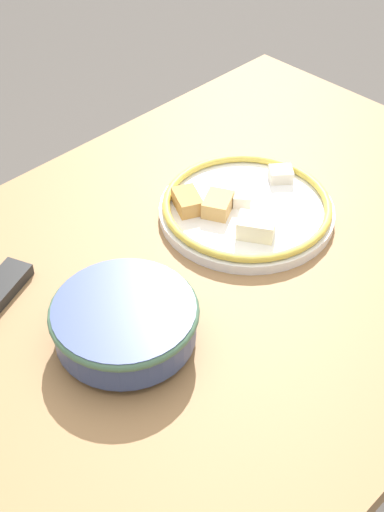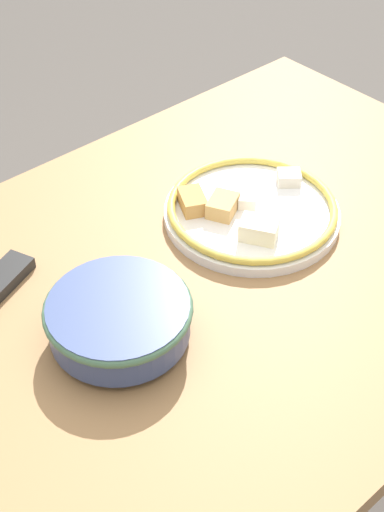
# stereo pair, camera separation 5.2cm
# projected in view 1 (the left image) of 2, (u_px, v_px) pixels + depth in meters

# --- Properties ---
(ground_plane) EXTENTS (8.00, 8.00, 0.00)m
(ground_plane) POSITION_uv_depth(u_px,v_px,m) (212.00, 488.00, 1.67)
(ground_plane) COLOR #4C4742
(dining_table) EXTENTS (1.22, 0.86, 0.73)m
(dining_table) POSITION_uv_depth(u_px,v_px,m) (219.00, 296.00, 1.24)
(dining_table) COLOR olive
(dining_table) RESTS_ON ground_plane
(noodle_bowl) EXTENTS (0.22, 0.22, 0.07)m
(noodle_bowl) POSITION_uv_depth(u_px,v_px,m) (125.00, 321.00, 1.02)
(noodle_bowl) COLOR #384775
(noodle_bowl) RESTS_ON dining_table
(food_plate) EXTENTS (0.31, 0.31, 0.05)m
(food_plate) POSITION_uv_depth(u_px,v_px,m) (245.00, 208.00, 1.25)
(food_plate) COLOR white
(food_plate) RESTS_ON dining_table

